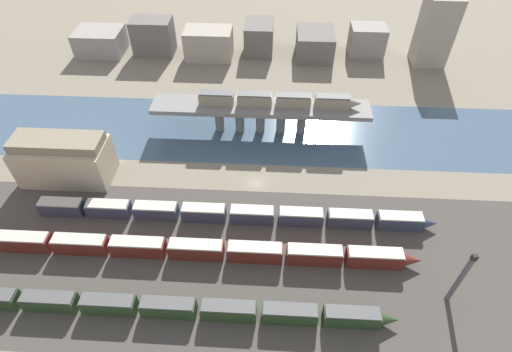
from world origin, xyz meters
TOP-DOWN VIEW (x-y plane):
  - ground_plane at (0.00, 0.00)m, footprint 400.00×400.00m
  - railbed_yard at (0.00, -24.00)m, footprint 280.00×42.00m
  - river_water at (0.00, 21.82)m, footprint 320.00×29.75m
  - bridge at (-0.00, 21.82)m, footprint 61.39×9.00m
  - train_on_bridge at (4.96, 21.82)m, footprint 45.03×3.03m
  - train_yard_near at (-13.55, -36.04)m, footprint 83.40×2.95m
  - train_yard_mid at (-16.56, -22.68)m, footprint 103.96×3.20m
  - train_yard_far at (-4.61, -12.24)m, footprint 92.53×3.17m
  - warehouse_building at (-48.27, -0.14)m, footprint 22.31×10.65m
  - signal_tower at (39.56, -30.29)m, footprint 1.00×0.98m
  - city_block_far_left at (-62.30, 67.25)m, footprint 16.99×13.26m
  - city_block_left at (-42.03, 68.03)m, footprint 14.67×9.56m
  - city_block_center at (-21.01, 65.68)m, footprint 17.08×10.81m
  - city_block_right at (-2.80, 71.63)m, footprint 10.48×14.20m
  - city_block_far_right at (17.99, 68.87)m, footprint 13.40×15.89m
  - city_block_tall at (37.41, 71.41)m, footprint 12.81×9.47m
  - city_block_low at (58.87, 65.81)m, footprint 11.06×9.81m

SIDE VIEW (x-z plane):
  - ground_plane at x=0.00m, z-range 0.00..0.00m
  - river_water at x=0.00m, z-range 0.00..0.01m
  - railbed_yard at x=0.00m, z-range 0.00..0.01m
  - train_yard_far at x=-4.61m, z-range -0.03..3.83m
  - train_yard_near at x=-13.55m, z-range -0.03..3.85m
  - train_yard_mid at x=-16.56m, z-range -0.03..4.14m
  - city_block_far_left at x=-62.30m, z-range 0.00..8.56m
  - city_block_far_right at x=17.99m, z-range 0.00..9.30m
  - city_block_center at x=-21.01m, z-range 0.00..10.56m
  - city_block_tall at x=37.41m, z-range 0.00..10.58m
  - city_block_right at x=-2.80m, z-range 0.00..10.90m
  - warehouse_building at x=-48.27m, z-range -0.31..12.41m
  - city_block_left at x=-42.03m, z-range 0.00..12.82m
  - bridge at x=0.00m, z-range 2.66..11.63m
  - signal_tower at x=39.56m, z-range -0.15..14.94m
  - train_on_bridge at x=4.96m, z-range 8.93..12.69m
  - city_block_low at x=58.87m, z-range 0.00..23.99m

